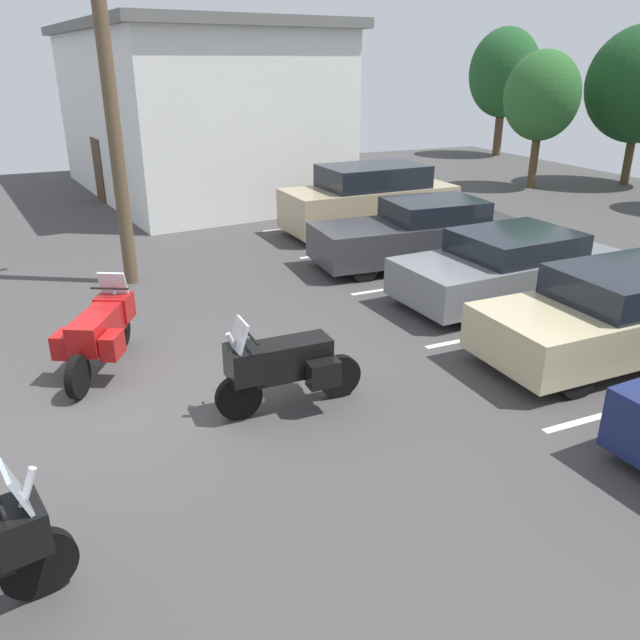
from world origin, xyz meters
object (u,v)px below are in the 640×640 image
object	(u,v)px
motorcycle_touring	(100,329)
car_grey	(509,267)
motorcycle_third	(284,365)
car_charcoal	(418,233)
car_champagne	(622,313)
car_tan	(370,200)
utility_pole	(109,84)

from	to	relation	value
motorcycle_touring	car_grey	world-z (taller)	car_grey
motorcycle_third	car_charcoal	xyz separation A→B (m)	(-5.16, 5.34, 0.06)
motorcycle_third	car_champagne	distance (m)	5.69
car_charcoal	car_grey	bearing A→B (deg)	7.08
car_tan	car_charcoal	xyz separation A→B (m)	(3.15, -0.35, -0.18)
car_charcoal	car_champagne	distance (m)	5.71
motorcycle_third	car_grey	distance (m)	6.15
motorcycle_touring	car_charcoal	distance (m)	8.02
motorcycle_touring	car_champagne	size ratio (longest dim) A/B	0.43
motorcycle_third	car_champagne	bearing A→B (deg)	84.61
car_grey	utility_pole	distance (m)	8.71
motorcycle_touring	car_charcoal	xyz separation A→B (m)	(-2.83, 7.50, 0.08)
utility_pole	car_tan	bearing A→B (deg)	105.10
car_grey	car_champagne	xyz separation A→B (m)	(2.85, -0.03, 0.04)
utility_pole	motorcycle_third	bearing A→B (deg)	10.17
motorcycle_third	utility_pole	bearing A→B (deg)	-169.83
car_tan	utility_pole	world-z (taller)	utility_pole
motorcycle_touring	car_tan	xyz separation A→B (m)	(-5.98, 7.85, 0.26)
motorcycle_third	car_tan	bearing A→B (deg)	145.63
car_tan	utility_pole	size ratio (longest dim) A/B	0.61
motorcycle_touring	car_tan	size ratio (longest dim) A/B	0.44
car_tan	motorcycle_touring	bearing A→B (deg)	-52.70
motorcycle_touring	car_champagne	xyz separation A→B (m)	(2.87, 7.83, 0.07)
car_charcoal	utility_pole	distance (m)	7.43
motorcycle_touring	car_tan	world-z (taller)	car_tan
car_grey	car_champagne	size ratio (longest dim) A/B	0.96
car_grey	car_champagne	bearing A→B (deg)	-0.67
car_charcoal	car_champagne	xyz separation A→B (m)	(5.70, 0.32, -0.01)
car_tan	car_grey	distance (m)	6.01
car_tan	car_champagne	bearing A→B (deg)	-0.18
motorcycle_third	car_charcoal	size ratio (longest dim) A/B	0.43
car_grey	utility_pole	bearing A→B (deg)	-121.23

